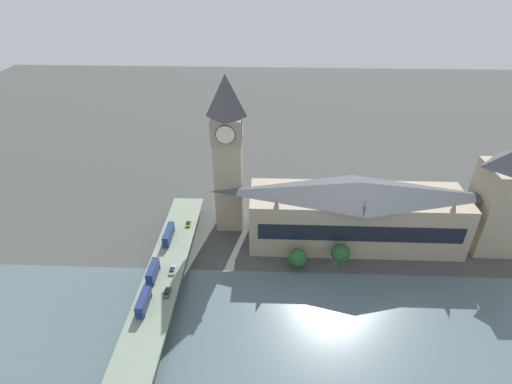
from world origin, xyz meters
name	(u,v)px	position (x,y,z in m)	size (l,w,h in m)	color
ground_plane	(337,263)	(0.00, 0.00, 0.00)	(600.00, 600.00, 0.00)	#424442
river_water	(350,329)	(-31.74, 0.00, 0.15)	(51.48, 360.00, 0.30)	#4C6066
parliament_hall	(356,213)	(14.55, -8.00, 14.35)	(23.56, 85.93, 28.87)	tan
clock_tower	(228,152)	(25.08, 44.59, 35.93)	(12.45, 12.45, 67.41)	tan
victoria_tower	(503,199)	(14.61, -64.20, 22.48)	(18.47, 18.47, 48.97)	tan
road_bridge	(152,312)	(-31.74, 65.07, 4.94)	(134.97, 13.71, 6.12)	#5D6A59
double_decker_bus_lead	(143,302)	(-30.71, 67.59, 8.72)	(10.39, 2.62, 4.74)	navy
double_decker_bus_mid	(168,234)	(5.08, 67.53, 8.68)	(11.90, 2.46, 4.66)	navy
double_decker_bus_rear	(153,271)	(-16.61, 68.14, 8.87)	(10.07, 2.53, 5.00)	navy
car_northbound_lead	(188,223)	(15.00, 61.49, 6.84)	(3.84, 1.93, 1.43)	gold
car_southbound_lead	(167,292)	(-24.44, 61.53, 6.78)	(4.66, 1.81, 1.31)	#2D5638
car_southbound_mid	(172,270)	(-13.63, 62.06, 6.81)	(4.52, 1.92, 1.37)	silver
tree_embankment_near	(341,253)	(-1.20, -0.48, 6.28)	(7.37, 7.37, 9.98)	brown
tree_embankment_mid	(298,258)	(-3.05, 15.88, 5.14)	(7.28, 7.28, 8.79)	brown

